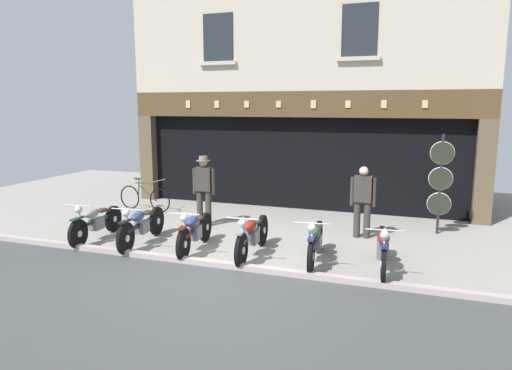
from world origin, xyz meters
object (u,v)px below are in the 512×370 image
(motorcycle_right, at_px, (383,248))
(tyre_sign_pole, at_px, (441,179))
(motorcycle_center_right, at_px, (315,241))
(advert_board_near, at_px, (234,145))
(motorcycle_center, at_px, (252,235))
(leaning_bicycle, at_px, (144,197))
(motorcycle_far_left, at_px, (96,221))
(motorcycle_center_left, at_px, (195,230))
(motorcycle_left, at_px, (142,225))
(advert_board_far, at_px, (197,147))
(shopkeeper_center, at_px, (363,199))
(salesman_left, at_px, (204,187))

(motorcycle_right, height_order, tyre_sign_pole, tyre_sign_pole)
(motorcycle_center_right, xyz_separation_m, advert_board_near, (-3.48, 4.47, 1.33))
(motorcycle_center, relative_size, leaning_bicycle, 1.20)
(motorcycle_far_left, relative_size, tyre_sign_pole, 0.85)
(leaning_bicycle, bearing_deg, motorcycle_center_left, 53.40)
(motorcycle_left, distance_m, advert_board_far, 4.83)
(tyre_sign_pole, xyz_separation_m, advert_board_far, (-6.90, 1.58, 0.40))
(motorcycle_center_left, distance_m, advert_board_far, 5.23)
(motorcycle_left, bearing_deg, motorcycle_center_left, 172.66)
(motorcycle_left, relative_size, leaning_bicycle, 1.20)
(motorcycle_center_right, bearing_deg, tyre_sign_pole, -133.45)
(motorcycle_center_left, distance_m, motorcycle_right, 3.70)
(motorcycle_center_right, height_order, motorcycle_right, motorcycle_right)
(motorcycle_left, bearing_deg, leaning_bicycle, -64.94)
(motorcycle_center, distance_m, advert_board_near, 5.21)
(motorcycle_left, relative_size, advert_board_near, 2.00)
(motorcycle_far_left, xyz_separation_m, advert_board_near, (1.39, 4.61, 1.34))
(motorcycle_right, distance_m, shopkeeper_center, 2.17)
(motorcycle_center_right, height_order, advert_board_near, advert_board_near)
(motorcycle_center_left, bearing_deg, salesman_left, -76.88)
(motorcycle_far_left, xyz_separation_m, motorcycle_left, (1.14, 0.04, 0.01))
(motorcycle_left, height_order, motorcycle_center_left, motorcycle_left)
(motorcycle_left, distance_m, advert_board_near, 4.76)
(tyre_sign_pole, bearing_deg, motorcycle_center_right, -127.54)
(motorcycle_center, distance_m, advert_board_far, 5.80)
(tyre_sign_pole, bearing_deg, advert_board_near, 164.54)
(motorcycle_left, distance_m, motorcycle_center, 2.48)
(salesman_left, relative_size, leaning_bicycle, 0.99)
(motorcycle_center, height_order, tyre_sign_pole, tyre_sign_pole)
(motorcycle_left, bearing_deg, advert_board_far, -85.20)
(motorcycle_center_left, height_order, motorcycle_center, motorcycle_center)
(tyre_sign_pole, bearing_deg, salesman_left, -167.96)
(motorcycle_far_left, bearing_deg, advert_board_near, -111.67)
(motorcycle_center_right, bearing_deg, advert_board_near, -58.01)
(motorcycle_center, distance_m, motorcycle_right, 2.48)
(tyre_sign_pole, xyz_separation_m, advert_board_near, (-5.71, 1.58, 0.49))
(motorcycle_center_right, distance_m, advert_board_near, 5.82)
(salesman_left, xyz_separation_m, tyre_sign_pole, (5.38, 1.15, 0.31))
(motorcycle_left, bearing_deg, tyre_sign_pole, -160.25)
(motorcycle_center, distance_m, shopkeeper_center, 2.79)
(advert_board_far, distance_m, leaning_bicycle, 2.31)
(motorcycle_center, xyz_separation_m, advert_board_far, (-3.43, 4.51, 1.24))
(advert_board_far, bearing_deg, motorcycle_right, -37.38)
(advert_board_far, relative_size, leaning_bicycle, 0.52)
(motorcycle_left, xyz_separation_m, leaning_bicycle, (-1.78, 2.85, -0.06))
(motorcycle_far_left, xyz_separation_m, motorcycle_center, (3.62, 0.10, 0.01))
(motorcycle_center_right, bearing_deg, advert_board_far, -49.65)
(motorcycle_center_left, distance_m, advert_board_near, 4.88)
(advert_board_far, bearing_deg, motorcycle_far_left, -92.40)
(motorcycle_far_left, relative_size, motorcycle_left, 0.93)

